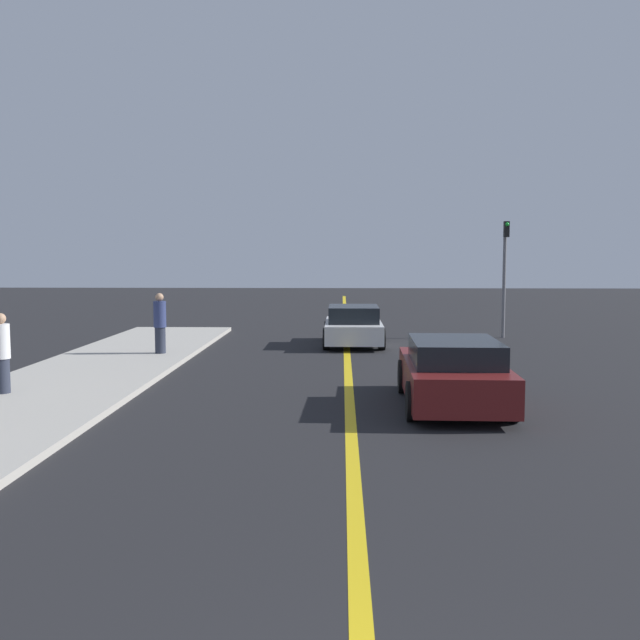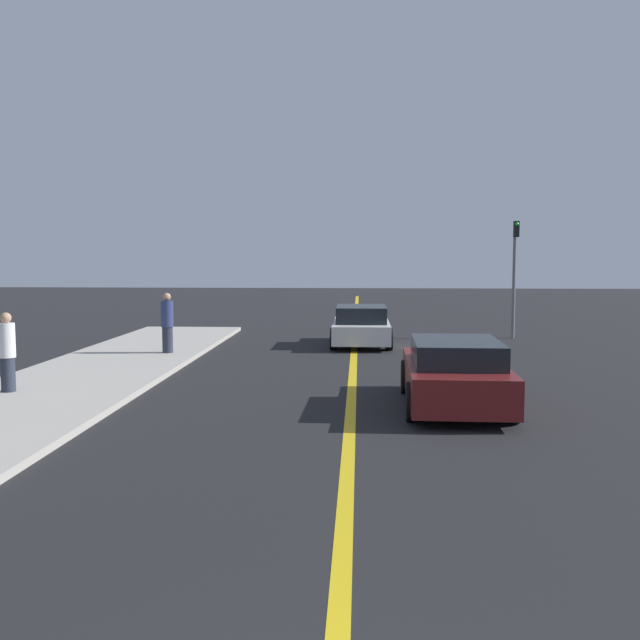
% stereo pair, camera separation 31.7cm
% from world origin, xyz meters
% --- Properties ---
extents(road_center_line, '(0.20, 60.00, 0.01)m').
position_xyz_m(road_center_line, '(0.00, 18.00, 0.00)').
color(road_center_line, gold).
rests_on(road_center_line, ground_plane).
extents(sidewalk_left, '(3.69, 24.95, 0.13)m').
position_xyz_m(sidewalk_left, '(-6.30, 12.47, 0.07)').
color(sidewalk_left, '#ADA89E').
rests_on(sidewalk_left, ground_plane).
extents(car_near_right_lane, '(2.04, 4.23, 1.33)m').
position_xyz_m(car_near_right_lane, '(2.01, 11.33, 0.66)').
color(car_near_right_lane, maroon).
rests_on(car_near_right_lane, ground_plane).
extents(car_ahead_center, '(1.94, 3.82, 1.29)m').
position_xyz_m(car_ahead_center, '(0.22, 20.66, 0.63)').
color(car_ahead_center, silver).
rests_on(car_ahead_center, ground_plane).
extents(pedestrian_mid_group, '(0.34, 0.34, 1.64)m').
position_xyz_m(pedestrian_mid_group, '(-7.08, 11.72, 0.95)').
color(pedestrian_mid_group, '#282D3D').
rests_on(pedestrian_mid_group, sidewalk_left).
extents(pedestrian_far_standing, '(0.35, 0.35, 1.72)m').
position_xyz_m(pedestrian_far_standing, '(-5.36, 17.66, 1.00)').
color(pedestrian_far_standing, '#282D3D').
rests_on(pedestrian_far_standing, sidewalk_left).
extents(traffic_light, '(0.18, 0.40, 4.11)m').
position_xyz_m(traffic_light, '(5.57, 22.87, 2.52)').
color(traffic_light, slate).
rests_on(traffic_light, ground_plane).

